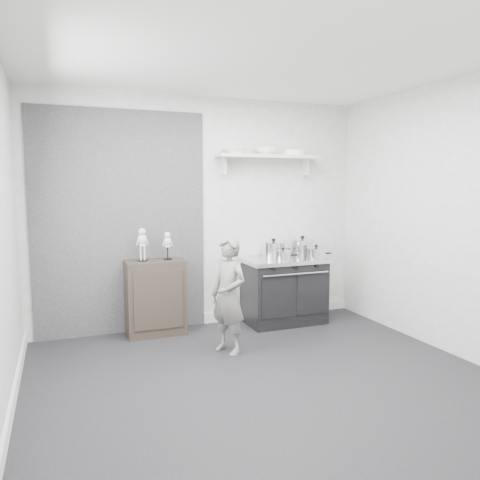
{
  "coord_description": "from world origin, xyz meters",
  "views": [
    {
      "loc": [
        -1.6,
        -3.53,
        1.67
      ],
      "look_at": [
        0.15,
        0.95,
        1.11
      ],
      "focal_mm": 35.0,
      "sensor_mm": 36.0,
      "label": 1
    }
  ],
  "objects": [
    {
      "name": "ground",
      "position": [
        0.0,
        0.0,
        0.0
      ],
      "size": [
        4.0,
        4.0,
        0.0
      ],
      "primitive_type": "plane",
      "color": "black",
      "rests_on": "ground"
    },
    {
      "name": "room_shell",
      "position": [
        -0.09,
        0.15,
        1.64
      ],
      "size": [
        4.02,
        3.62,
        2.71
      ],
      "color": "#A9A9A6",
      "rests_on": "ground"
    },
    {
      "name": "wall_shelf",
      "position": [
        0.8,
        1.68,
        2.01
      ],
      "size": [
        1.3,
        0.26,
        0.24
      ],
      "color": "silver",
      "rests_on": "room_shell"
    },
    {
      "name": "stove",
      "position": [
        0.93,
        1.48,
        0.4
      ],
      "size": [
        0.99,
        0.62,
        0.8
      ],
      "color": "black",
      "rests_on": "ground"
    },
    {
      "name": "side_cabinet",
      "position": [
        -0.62,
        1.61,
        0.42
      ],
      "size": [
        0.65,
        0.38,
        0.84
      ],
      "primitive_type": "cube",
      "color": "black",
      "rests_on": "ground"
    },
    {
      "name": "child",
      "position": [
        -0.06,
        0.75,
        0.58
      ],
      "size": [
        0.44,
        0.5,
        1.16
      ],
      "primitive_type": "imported",
      "rotation": [
        0.0,
        0.0,
        -1.1
      ],
      "color": "slate",
      "rests_on": "ground"
    },
    {
      "name": "pot_back_left",
      "position": [
        0.85,
        1.62,
        0.89
      ],
      "size": [
        0.36,
        0.28,
        0.23
      ],
      "color": "silver",
      "rests_on": "stove"
    },
    {
      "name": "pot_back_right",
      "position": [
        1.24,
        1.61,
        0.9
      ],
      "size": [
        0.37,
        0.28,
        0.25
      ],
      "color": "silver",
      "rests_on": "stove"
    },
    {
      "name": "pot_front_right",
      "position": [
        1.26,
        1.29,
        0.86
      ],
      "size": [
        0.32,
        0.24,
        0.18
      ],
      "color": "silver",
      "rests_on": "stove"
    },
    {
      "name": "pot_front_center",
      "position": [
        0.84,
        1.35,
        0.85
      ],
      "size": [
        0.29,
        0.21,
        0.15
      ],
      "color": "silver",
      "rests_on": "stove"
    },
    {
      "name": "skeleton_full",
      "position": [
        -0.75,
        1.61,
        1.05
      ],
      "size": [
        0.12,
        0.08,
        0.42
      ],
      "primitive_type": null,
      "color": "beige",
      "rests_on": "side_cabinet"
    },
    {
      "name": "skeleton_torso",
      "position": [
        -0.47,
        1.61,
        1.02
      ],
      "size": [
        0.1,
        0.06,
        0.36
      ],
      "primitive_type": null,
      "color": "beige",
      "rests_on": "side_cabinet"
    },
    {
      "name": "bowl_large",
      "position": [
        0.36,
        1.67,
        2.07
      ],
      "size": [
        0.28,
        0.28,
        0.07
      ],
      "primitive_type": "imported",
      "color": "white",
      "rests_on": "wall_shelf"
    },
    {
      "name": "bowl_small",
      "position": [
        0.77,
        1.67,
        2.08
      ],
      "size": [
        0.27,
        0.27,
        0.08
      ],
      "primitive_type": "imported",
      "color": "white",
      "rests_on": "wall_shelf"
    },
    {
      "name": "plate_stack",
      "position": [
        1.13,
        1.67,
        2.07
      ],
      "size": [
        0.27,
        0.27,
        0.06
      ],
      "primitive_type": "cylinder",
      "color": "white",
      "rests_on": "wall_shelf"
    }
  ]
}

